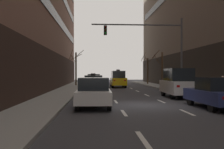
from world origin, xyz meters
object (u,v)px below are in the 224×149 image
at_px(taxi_driving_0, 118,79).
at_px(street_tree_2, 162,68).
at_px(car_driving_3, 94,93).
at_px(street_tree_1, 147,69).
at_px(traffic_signal_0, 156,42).
at_px(pedestrian_0, 223,85).
at_px(car_driving_1, 94,80).
at_px(car_parked_2, 178,83).
at_px(car_parked_1, 215,93).
at_px(street_tree_0, 76,67).
at_px(taxi_driving_2, 93,84).

height_order(taxi_driving_0, street_tree_2, street_tree_2).
height_order(taxi_driving_0, car_driving_3, taxi_driving_0).
bearing_deg(street_tree_1, traffic_signal_0, -99.08).
height_order(taxi_driving_0, pedestrian_0, taxi_driving_0).
xyz_separation_m(car_driving_1, car_parked_2, (6.60, -18.29, 0.26)).
height_order(car_driving_3, car_parked_1, car_parked_1).
height_order(car_driving_1, traffic_signal_0, traffic_signal_0).
bearing_deg(taxi_driving_0, car_parked_1, -80.88).
relative_size(car_driving_1, street_tree_0, 0.90).
xyz_separation_m(traffic_signal_0, street_tree_2, (3.02, 9.78, -2.14)).
bearing_deg(taxi_driving_0, street_tree_1, 55.28).
relative_size(traffic_signal_0, street_tree_0, 1.59).
xyz_separation_m(car_driving_3, pedestrian_0, (9.77, 4.94, 0.21)).
bearing_deg(traffic_signal_0, car_parked_1, -84.54).
bearing_deg(street_tree_0, traffic_signal_0, -60.92).
distance_m(car_parked_1, street_tree_0, 26.57).
xyz_separation_m(street_tree_0, pedestrian_0, (12.49, -19.05, -1.73)).
distance_m(car_parked_2, street_tree_2, 13.62).
bearing_deg(street_tree_1, car_parked_1, -94.15).
bearing_deg(car_parked_2, car_driving_1, 109.84).
bearing_deg(car_driving_1, traffic_signal_0, -68.95).
height_order(street_tree_1, pedestrian_0, street_tree_1).
bearing_deg(taxi_driving_2, car_parked_2, -38.64).
height_order(car_driving_1, taxi_driving_2, taxi_driving_2).
relative_size(taxi_driving_2, car_parked_1, 1.01).
relative_size(car_driving_3, street_tree_1, 0.84).
bearing_deg(taxi_driving_2, street_tree_0, 101.14).
relative_size(street_tree_0, street_tree_1, 1.00).
xyz_separation_m(car_driving_1, car_driving_3, (0.09, -23.79, -0.04)).
bearing_deg(car_driving_1, pedestrian_0, -62.38).
distance_m(street_tree_0, pedestrian_0, 22.85).
distance_m(car_parked_1, car_parked_2, 6.35).
xyz_separation_m(car_driving_1, taxi_driving_2, (-0.03, -12.99, -0.03)).
height_order(taxi_driving_2, car_driving_3, taxi_driving_2).
bearing_deg(car_parked_2, car_parked_1, -89.99).
bearing_deg(car_parked_2, street_tree_0, 116.51).
distance_m(taxi_driving_0, car_driving_1, 4.71).
bearing_deg(car_driving_3, traffic_signal_0, 58.63).
bearing_deg(street_tree_0, car_parked_1, -69.62).
relative_size(traffic_signal_0, pedestrian_0, 5.37).
distance_m(car_driving_1, traffic_signal_0, 16.18).
bearing_deg(street_tree_1, street_tree_0, -159.24).
relative_size(street_tree_1, pedestrian_0, 3.39).
xyz_separation_m(car_driving_1, street_tree_2, (8.67, -4.90, 1.70)).
distance_m(car_parked_1, street_tree_2, 19.91).
bearing_deg(car_parked_1, taxi_driving_2, 119.66).
distance_m(car_driving_3, traffic_signal_0, 11.36).
relative_size(taxi_driving_0, traffic_signal_0, 0.54).
height_order(taxi_driving_0, car_driving_1, taxi_driving_0).
bearing_deg(taxi_driving_0, traffic_signal_0, -77.69).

